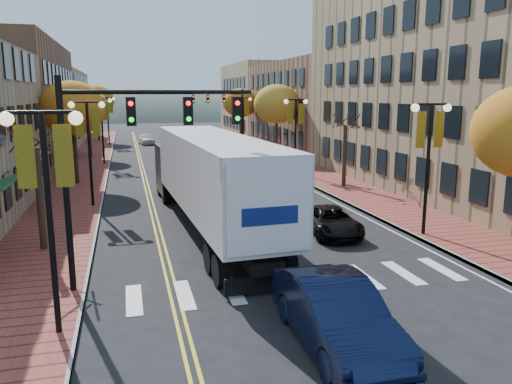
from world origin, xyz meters
TOP-DOWN VIEW (x-y plane):
  - ground at (0.00, 0.00)m, footprint 200.00×200.00m
  - sidewalk_left at (-9.00, 32.50)m, footprint 4.00×85.00m
  - sidewalk_right at (9.00, 32.50)m, footprint 4.00×85.00m
  - building_left_far at (-17.00, 61.00)m, footprint 12.00×26.00m
  - building_right_near at (18.50, 16.00)m, footprint 15.00×28.00m
  - building_right_mid at (18.50, 42.00)m, footprint 15.00×24.00m
  - building_right_far at (18.50, 64.00)m, footprint 15.00×20.00m
  - tree_left_a at (-9.00, 8.00)m, footprint 0.28×0.28m
  - tree_left_b at (-9.00, 24.00)m, footprint 4.48×4.48m
  - tree_left_c at (-9.00, 40.00)m, footprint 4.16×4.16m
  - tree_left_d at (-9.00, 58.00)m, footprint 4.61×4.61m
  - tree_right_b at (9.00, 18.00)m, footprint 0.28×0.28m
  - tree_right_c at (9.00, 34.00)m, footprint 4.48×4.48m
  - tree_right_d at (9.00, 50.00)m, footprint 4.35×4.35m
  - lamp_left_a at (-7.50, 0.00)m, footprint 1.96×0.36m
  - lamp_left_b at (-7.50, 16.00)m, footprint 1.96×0.36m
  - lamp_left_c at (-7.50, 34.00)m, footprint 1.96×0.36m
  - lamp_left_d at (-7.50, 52.00)m, footprint 1.96×0.36m
  - lamp_right_a at (7.50, 6.00)m, footprint 1.96×0.36m
  - lamp_right_b at (7.50, 24.00)m, footprint 1.96×0.36m
  - lamp_right_c at (7.50, 42.00)m, footprint 1.96×0.36m
  - traffic_mast_near at (-5.48, 3.00)m, footprint 6.10×0.35m
  - traffic_mast_far at (5.48, 42.00)m, footprint 6.10×0.34m
  - semi_truck at (-1.79, 9.91)m, footprint 3.89×18.52m
  - navy_sedan at (-0.50, -2.37)m, footprint 1.91×5.41m
  - black_suv at (3.59, 7.53)m, footprint 2.47×4.68m
  - car_far_white at (-2.88, 52.89)m, footprint 2.14×4.29m
  - car_far_silver at (0.80, 63.53)m, footprint 2.28×4.42m
  - car_far_oncoming at (2.65, 64.46)m, footprint 1.61×4.15m

SIDE VIEW (x-z plane):
  - ground at x=0.00m, z-range 0.00..0.00m
  - sidewalk_left at x=-9.00m, z-range 0.00..0.15m
  - sidewalk_right at x=9.00m, z-range 0.00..0.15m
  - car_far_silver at x=0.80m, z-range 0.00..1.23m
  - black_suv at x=3.59m, z-range 0.00..1.26m
  - car_far_oncoming at x=2.65m, z-range 0.00..1.35m
  - car_far_white at x=-2.88m, z-range 0.00..1.40m
  - navy_sedan at x=-0.50m, z-range 0.00..1.78m
  - tree_left_a at x=-9.00m, z-range 0.15..4.35m
  - tree_right_b at x=9.00m, z-range 0.15..4.35m
  - semi_truck at x=-1.79m, z-range 0.39..4.99m
  - lamp_left_a at x=-7.50m, z-range 1.27..7.32m
  - lamp_left_b at x=-7.50m, z-range 1.27..7.32m
  - lamp_left_c at x=-7.50m, z-range 1.27..7.32m
  - lamp_left_d at x=-7.50m, z-range 1.27..7.32m
  - lamp_right_a at x=7.50m, z-range 1.27..7.32m
  - lamp_right_b at x=7.50m, z-range 1.27..7.32m
  - lamp_right_c at x=7.50m, z-range 1.27..7.32m
  - building_left_far at x=-17.00m, z-range 0.00..9.50m
  - traffic_mast_near at x=-5.48m, z-range 1.42..8.42m
  - traffic_mast_far at x=5.48m, z-range 1.42..8.42m
  - building_right_mid at x=18.50m, z-range 0.00..10.00m
  - tree_left_c at x=-9.00m, z-range 1.71..8.40m
  - tree_right_d at x=9.00m, z-range 1.79..8.79m
  - tree_left_b at x=-9.00m, z-range 1.84..9.05m
  - tree_right_c at x=9.00m, z-range 1.84..9.05m
  - building_right_far at x=18.50m, z-range 0.00..11.00m
  - tree_left_d at x=-9.00m, z-range 1.89..9.31m
  - building_right_near at x=18.50m, z-range 0.00..15.00m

